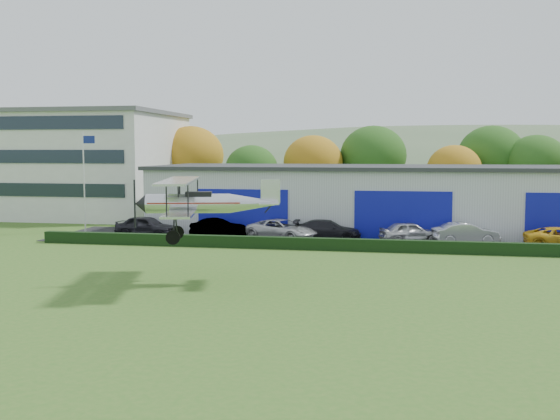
% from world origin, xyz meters
% --- Properties ---
extents(ground, '(300.00, 300.00, 0.00)m').
position_xyz_m(ground, '(0.00, 0.00, 0.00)').
color(ground, '#35641F').
rests_on(ground, ground).
extents(apron, '(48.00, 9.00, 0.05)m').
position_xyz_m(apron, '(3.00, 21.00, 0.03)').
color(apron, black).
rests_on(apron, ground).
extents(hedge, '(46.00, 0.60, 0.80)m').
position_xyz_m(hedge, '(3.00, 16.20, 0.40)').
color(hedge, black).
rests_on(hedge, ground).
extents(hangar, '(40.60, 12.60, 5.30)m').
position_xyz_m(hangar, '(5.00, 27.98, 2.66)').
color(hangar, '#B2B7BC').
rests_on(hangar, ground).
extents(office_block, '(20.60, 15.60, 10.40)m').
position_xyz_m(office_block, '(-28.00, 35.00, 5.21)').
color(office_block, silver).
rests_on(office_block, ground).
extents(flagpole, '(1.05, 0.10, 8.00)m').
position_xyz_m(flagpole, '(-19.88, 22.00, 4.78)').
color(flagpole, silver).
rests_on(flagpole, ground).
extents(tree_belt, '(75.70, 13.22, 10.12)m').
position_xyz_m(tree_belt, '(0.85, 40.62, 5.61)').
color(tree_belt, '#3D2614').
rests_on(tree_belt, ground).
extents(distant_hills, '(430.00, 196.00, 56.00)m').
position_xyz_m(distant_hills, '(-4.38, 140.00, -13.05)').
color(distant_hills, '#4C6642').
rests_on(distant_hills, ground).
extents(car_0, '(4.90, 2.41, 1.61)m').
position_xyz_m(car_0, '(-13.95, 19.92, 0.85)').
color(car_0, black).
rests_on(car_0, apron).
extents(car_1, '(4.54, 2.55, 1.42)m').
position_xyz_m(car_1, '(-8.55, 20.66, 0.76)').
color(car_1, gray).
rests_on(car_1, apron).
extents(car_2, '(5.94, 4.50, 1.50)m').
position_xyz_m(car_2, '(-3.61, 20.26, 0.80)').
color(car_2, silver).
rests_on(car_2, apron).
extents(car_3, '(4.95, 2.07, 1.43)m').
position_xyz_m(car_3, '(-0.40, 21.00, 0.76)').
color(car_3, black).
rests_on(car_3, apron).
extents(car_4, '(4.66, 3.09, 1.48)m').
position_xyz_m(car_4, '(5.55, 20.63, 0.79)').
color(car_4, silver).
rests_on(car_4, apron).
extents(car_5, '(4.77, 2.69, 1.49)m').
position_xyz_m(car_5, '(9.35, 20.58, 0.79)').
color(car_5, silver).
rests_on(car_5, apron).
extents(biplane, '(7.23, 8.22, 3.06)m').
position_xyz_m(biplane, '(-4.84, 4.56, 4.05)').
color(biplane, silver).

